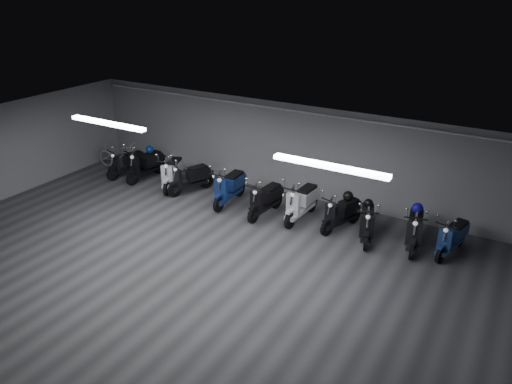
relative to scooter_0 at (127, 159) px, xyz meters
The scene contains 22 objects.
floor 6.23m from the scooter_0, 34.65° to the right, with size 14.00×10.00×0.01m, color #3B3B3E.
ceiling 6.58m from the scooter_0, 34.65° to the right, with size 14.00×10.00×0.01m, color gray.
back_wall 5.37m from the scooter_0, 16.18° to the left, with size 14.00×0.01×2.80m, color gray.
fluor_strip_left 3.91m from the scooter_0, 50.25° to the right, with size 2.40×0.18×0.08m, color white.
fluor_strip_right 8.75m from the scooter_0, 17.31° to the right, with size 2.40×0.18×0.08m, color white.
conduit 5.66m from the scooter_0, 15.30° to the left, with size 0.05×0.05×13.60m, color white.
scooter_0 is the anchor object (origin of this frame).
scooter_1 0.71m from the scooter_0, ahead, with size 0.60×1.80×1.34m, color black, non-canonical shape.
scooter_2 1.91m from the scooter_0, ahead, with size 0.60×1.79×1.33m, color silver, non-canonical shape.
scooter_3 2.61m from the scooter_0, ahead, with size 0.57×1.70×1.26m, color black, non-canonical shape.
scooter_4 4.10m from the scooter_0, ahead, with size 0.61×1.83×1.37m, color navy, non-canonical shape.
scooter_5 5.38m from the scooter_0, ahead, with size 0.57×1.71×1.27m, color black, non-canonical shape.
scooter_6 6.35m from the scooter_0, ahead, with size 0.61×1.84×1.37m, color silver, non-canonical shape.
scooter_7 7.49m from the scooter_0, ahead, with size 0.55×1.64×1.22m, color black, non-canonical shape.
scooter_8 8.24m from the scooter_0, ahead, with size 0.56×1.67×1.25m, color black, non-canonical shape.
scooter_9 9.37m from the scooter_0, ahead, with size 0.58×1.75×1.30m, color black, non-canonical shape.
bicycle 0.78m from the scooter_0, 154.20° to the left, with size 0.63×1.79×1.16m, color silver.
scooter_10 10.24m from the scooter_0, ahead, with size 0.54×1.62×1.20m, color navy, non-canonical shape.
helmet_0 9.34m from the scooter_0, ahead, with size 0.28×0.28×0.28m, color #120C84.
helmet_1 0.88m from the scooter_0, 26.90° to the left, with size 0.26×0.26×0.26m, color navy.
helmet_2 8.18m from the scooter_0, ahead, with size 0.24×0.24×0.24m, color black.
helmet_3 7.58m from the scooter_0, ahead, with size 0.27×0.27×0.27m, color black.
Camera 1 is at (6.29, -7.44, 6.14)m, focal length 34.45 mm.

